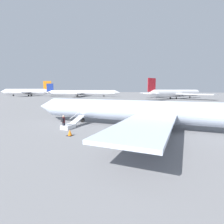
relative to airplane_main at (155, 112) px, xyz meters
The scene contains 8 objects.
ground_plane 2.35m from the airplane_main, ahead, with size 600.00×600.00×0.00m, color slate.
airplane_main is the anchor object (origin of this frame).
airplane_far_right 75.97m from the airplane_main, 87.23° to the right, with size 37.37×47.10×9.82m.
airplane_taxiing_distant 127.52m from the airplane_main, 32.96° to the right, with size 37.84×29.15×10.93m.
airplane_far_left 104.58m from the airplane_main, 50.60° to the right, with size 49.93×39.73×8.97m.
boarding_stairs 10.66m from the airplane_main, 23.36° to the left, with size 1.15×4.05×1.74m.
passenger 11.19m from the airplane_main, 28.05° to the left, with size 0.36×0.54×1.74m.
traffic_cone_near_stairs 10.45m from the airplane_main, 44.33° to the left, with size 0.60×0.60×0.66m.
Camera 1 is at (-5.14, 21.43, 4.78)m, focal length 28.00 mm.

